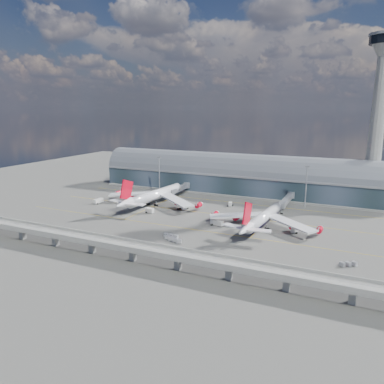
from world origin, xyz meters
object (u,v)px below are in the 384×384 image
at_px(service_truck_1, 150,211).
at_px(cargo_train_2, 348,264).
at_px(control_tower, 377,120).
at_px(floodlight_mast_right, 306,186).
at_px(cargo_train_0, 173,240).
at_px(cargo_train_1, 171,236).
at_px(service_truck_3, 295,230).
at_px(service_truck_5, 183,206).
at_px(airliner_right, 263,218).
at_px(airliner_left, 153,196).
at_px(floodlight_mast_left, 159,174).
at_px(service_truck_0, 98,201).
at_px(service_truck_2, 217,223).
at_px(service_truck_4, 230,204).

distance_m(service_truck_1, cargo_train_2, 111.62).
height_order(control_tower, floodlight_mast_right, control_tower).
distance_m(cargo_train_0, cargo_train_1, 5.12).
height_order(service_truck_3, cargo_train_2, service_truck_3).
bearing_deg(service_truck_5, service_truck_3, -55.83).
bearing_deg(service_truck_1, airliner_right, -79.47).
relative_size(airliner_left, cargo_train_0, 6.69).
height_order(floodlight_mast_left, cargo_train_2, floodlight_mast_left).
relative_size(service_truck_0, service_truck_1, 1.40).
bearing_deg(cargo_train_0, airliner_left, 19.32).
relative_size(service_truck_0, cargo_train_1, 0.97).
height_order(airliner_right, service_truck_1, airliner_right).
bearing_deg(service_truck_2, cargo_train_0, 179.19).
bearing_deg(service_truck_4, service_truck_2, -97.95).
relative_size(floodlight_mast_right, service_truck_0, 3.57).
xyz_separation_m(service_truck_0, service_truck_3, (122.48, -5.65, -0.14)).
xyz_separation_m(cargo_train_0, cargo_train_2, (73.13, 3.76, -0.05)).
height_order(control_tower, service_truck_5, control_tower).
bearing_deg(service_truck_5, airliner_left, 132.19).
xyz_separation_m(floodlight_mast_left, airliner_left, (13.54, -31.46, -7.70)).
relative_size(airliner_left, service_truck_3, 11.61).
height_order(service_truck_0, cargo_train_1, service_truck_0).
distance_m(floodlight_mast_left, service_truck_5, 49.38).
xyz_separation_m(floodlight_mast_left, airliner_right, (86.38, -48.26, -8.69)).
distance_m(airliner_left, cargo_train_0, 67.14).
relative_size(floodlight_mast_right, cargo_train_1, 3.47).
bearing_deg(floodlight_mast_left, cargo_train_2, -32.26).
relative_size(airliner_right, service_truck_1, 11.67).
bearing_deg(service_truck_1, airliner_left, 34.11).
relative_size(control_tower, airliner_right, 1.71).
bearing_deg(airliner_right, cargo_train_1, -132.82).
bearing_deg(service_truck_1, cargo_train_2, -96.31).
relative_size(airliner_left, service_truck_2, 9.14).
distance_m(floodlight_mast_left, floodlight_mast_right, 100.00).
height_order(floodlight_mast_right, airliner_left, floodlight_mast_right).
bearing_deg(service_truck_0, service_truck_1, -3.79).
relative_size(floodlight_mast_right, service_truck_4, 5.51).
bearing_deg(service_truck_3, service_truck_2, -158.68).
bearing_deg(airliner_right, service_truck_2, -160.61).
height_order(floodlight_mast_right, service_truck_1, floodlight_mast_right).
distance_m(service_truck_4, cargo_train_0, 69.65).
bearing_deg(floodlight_mast_left, service_truck_1, -66.62).
relative_size(control_tower, service_truck_0, 14.30).
bearing_deg(service_truck_1, floodlight_mast_right, -48.09).
xyz_separation_m(airliner_left, cargo_train_0, (41.03, -52.90, -5.04)).
bearing_deg(airliner_right, control_tower, 62.14).
distance_m(service_truck_4, cargo_train_1, 65.87).
relative_size(airliner_right, service_truck_2, 8.06).
distance_m(service_truck_3, service_truck_4, 55.85).
bearing_deg(airliner_left, service_truck_5, 0.89).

